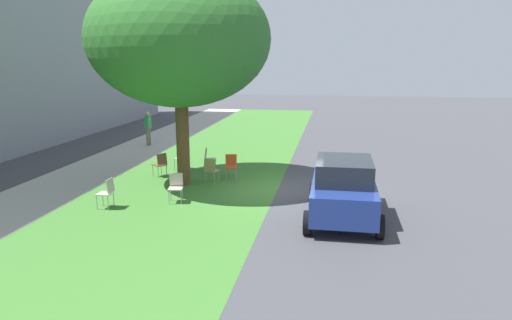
{
  "coord_description": "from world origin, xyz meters",
  "views": [
    {
      "loc": [
        -14.61,
        -1.59,
        4.26
      ],
      "look_at": [
        -0.61,
        0.79,
        1.15
      ],
      "focal_mm": 32.92,
      "sensor_mm": 36.0,
      "label": 1
    }
  ],
  "objects_px": {
    "street_tree": "(179,40)",
    "chair_1": "(176,185)",
    "pedestrian_0": "(148,127)",
    "chair_3": "(182,156)",
    "chair_5": "(231,165)",
    "chair_0": "(211,169)",
    "chair_4": "(160,163)",
    "parked_car": "(343,188)",
    "chair_6": "(209,157)",
    "chair_2": "(107,191)"
  },
  "relations": [
    {
      "from": "street_tree",
      "to": "chair_1",
      "type": "xyz_separation_m",
      "value": [
        -2.02,
        -0.41,
        -4.31
      ]
    },
    {
      "from": "chair_1",
      "to": "pedestrian_0",
      "type": "xyz_separation_m",
      "value": [
        8.67,
        4.41,
        0.41
      ]
    },
    {
      "from": "chair_3",
      "to": "chair_5",
      "type": "bearing_deg",
      "value": -116.2
    },
    {
      "from": "chair_0",
      "to": "chair_4",
      "type": "distance_m",
      "value": 2.14
    },
    {
      "from": "chair_3",
      "to": "street_tree",
      "type": "bearing_deg",
      "value": -160.16
    },
    {
      "from": "chair_5",
      "to": "chair_4",
      "type": "bearing_deg",
      "value": 93.71
    },
    {
      "from": "chair_0",
      "to": "chair_3",
      "type": "distance_m",
      "value": 2.47
    },
    {
      "from": "parked_car",
      "to": "chair_5",
      "type": "bearing_deg",
      "value": 47.0
    },
    {
      "from": "chair_1",
      "to": "chair_6",
      "type": "height_order",
      "value": "same"
    },
    {
      "from": "street_tree",
      "to": "chair_4",
      "type": "height_order",
      "value": "street_tree"
    },
    {
      "from": "chair_0",
      "to": "chair_5",
      "type": "relative_size",
      "value": 1.0
    },
    {
      "from": "chair_3",
      "to": "chair_6",
      "type": "relative_size",
      "value": 1.0
    },
    {
      "from": "chair_1",
      "to": "chair_5",
      "type": "xyz_separation_m",
      "value": [
        3.0,
        -1.03,
        0.0
      ]
    },
    {
      "from": "chair_4",
      "to": "chair_6",
      "type": "relative_size",
      "value": 1.0
    },
    {
      "from": "street_tree",
      "to": "pedestrian_0",
      "type": "bearing_deg",
      "value": 31.0
    },
    {
      "from": "chair_2",
      "to": "chair_4",
      "type": "xyz_separation_m",
      "value": [
        3.74,
        -0.18,
        0.0
      ]
    },
    {
      "from": "chair_1",
      "to": "chair_3",
      "type": "height_order",
      "value": "same"
    },
    {
      "from": "chair_2",
      "to": "parked_car",
      "type": "bearing_deg",
      "value": -87.57
    },
    {
      "from": "street_tree",
      "to": "chair_5",
      "type": "xyz_separation_m",
      "value": [
        0.98,
        -1.44,
        -4.31
      ]
    },
    {
      "from": "chair_0",
      "to": "chair_4",
      "type": "relative_size",
      "value": 1.0
    },
    {
      "from": "chair_1",
      "to": "chair_3",
      "type": "xyz_separation_m",
      "value": [
        4.07,
        1.16,
        0.0
      ]
    },
    {
      "from": "street_tree",
      "to": "chair_3",
      "type": "xyz_separation_m",
      "value": [
        2.06,
        0.74,
        -4.31
      ]
    },
    {
      "from": "chair_1",
      "to": "chair_2",
      "type": "bearing_deg",
      "value": 117.65
    },
    {
      "from": "chair_2",
      "to": "chair_3",
      "type": "bearing_deg",
      "value": -6.72
    },
    {
      "from": "chair_3",
      "to": "pedestrian_0",
      "type": "relative_size",
      "value": 0.52
    },
    {
      "from": "chair_4",
      "to": "parked_car",
      "type": "xyz_separation_m",
      "value": [
        -3.46,
        -6.48,
        0.32
      ]
    },
    {
      "from": "chair_0",
      "to": "chair_6",
      "type": "distance_m",
      "value": 1.93
    },
    {
      "from": "chair_2",
      "to": "chair_1",
      "type": "bearing_deg",
      "value": -62.35
    },
    {
      "from": "chair_4",
      "to": "pedestrian_0",
      "type": "distance_m",
      "value": 6.52
    },
    {
      "from": "chair_6",
      "to": "pedestrian_0",
      "type": "xyz_separation_m",
      "value": [
        4.61,
        4.32,
        0.41
      ]
    },
    {
      "from": "chair_5",
      "to": "pedestrian_0",
      "type": "relative_size",
      "value": 0.52
    },
    {
      "from": "chair_5",
      "to": "chair_3",
      "type": "bearing_deg",
      "value": 63.8
    },
    {
      "from": "chair_2",
      "to": "street_tree",
      "type": "bearing_deg",
      "value": -24.39
    },
    {
      "from": "chair_0",
      "to": "chair_6",
      "type": "height_order",
      "value": "same"
    },
    {
      "from": "chair_2",
      "to": "chair_5",
      "type": "relative_size",
      "value": 1.0
    },
    {
      "from": "chair_5",
      "to": "parked_car",
      "type": "bearing_deg",
      "value": -133.0
    },
    {
      "from": "chair_2",
      "to": "chair_3",
      "type": "xyz_separation_m",
      "value": [
        4.99,
        -0.59,
        0.0
      ]
    },
    {
      "from": "pedestrian_0",
      "to": "street_tree",
      "type": "bearing_deg",
      "value": -149.0
    },
    {
      "from": "chair_3",
      "to": "chair_6",
      "type": "bearing_deg",
      "value": -90.42
    },
    {
      "from": "parked_car",
      "to": "chair_2",
      "type": "bearing_deg",
      "value": 92.43
    },
    {
      "from": "chair_5",
      "to": "parked_car",
      "type": "height_order",
      "value": "parked_car"
    },
    {
      "from": "chair_2",
      "to": "pedestrian_0",
      "type": "bearing_deg",
      "value": 15.57
    },
    {
      "from": "street_tree",
      "to": "chair_6",
      "type": "distance_m",
      "value": 4.78
    },
    {
      "from": "chair_1",
      "to": "chair_6",
      "type": "xyz_separation_m",
      "value": [
        4.06,
        0.09,
        0.0
      ]
    },
    {
      "from": "street_tree",
      "to": "chair_0",
      "type": "bearing_deg",
      "value": -76.89
    },
    {
      "from": "street_tree",
      "to": "parked_car",
      "type": "xyz_separation_m",
      "value": [
        -2.65,
        -5.33,
        -3.99
      ]
    },
    {
      "from": "chair_3",
      "to": "chair_1",
      "type": "bearing_deg",
      "value": -164.15
    },
    {
      "from": "street_tree",
      "to": "chair_6",
      "type": "bearing_deg",
      "value": -8.97
    },
    {
      "from": "chair_4",
      "to": "parked_car",
      "type": "distance_m",
      "value": 7.36
    },
    {
      "from": "street_tree",
      "to": "chair_1",
      "type": "height_order",
      "value": "street_tree"
    }
  ]
}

